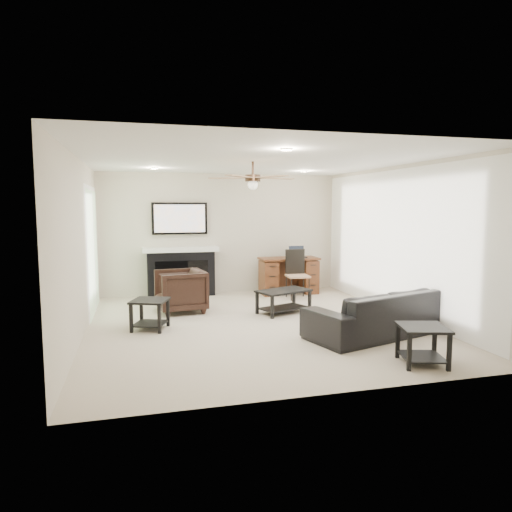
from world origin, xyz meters
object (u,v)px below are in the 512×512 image
object	(u,v)px
armchair	(181,291)
desk	(289,276)
sofa	(379,312)
coffee_table	(284,301)
fireplace_unit	(181,250)

from	to	relation	value
armchair	desk	distance (m)	2.60
sofa	armchair	distance (m)	3.37
coffee_table	desk	distance (m)	1.79
sofa	coffee_table	xyz separation A→B (m)	(-0.90, 1.60, -0.12)
coffee_table	desk	bearing A→B (deg)	47.55
armchair	fireplace_unit	xyz separation A→B (m)	(0.15, 1.41, 0.59)
sofa	fireplace_unit	distance (m)	4.37
fireplace_unit	desk	bearing A→B (deg)	-7.85
armchair	fireplace_unit	world-z (taller)	fireplace_unit
desk	armchair	bearing A→B (deg)	-154.79
sofa	armchair	bearing A→B (deg)	-55.93
sofa	fireplace_unit	bearing A→B (deg)	-71.82
sofa	armchair	size ratio (longest dim) A/B	2.69
coffee_table	fireplace_unit	world-z (taller)	fireplace_unit
sofa	coffee_table	bearing A→B (deg)	-76.99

